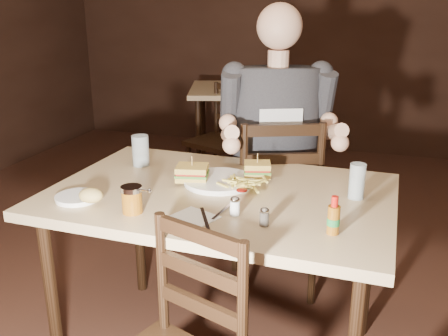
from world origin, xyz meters
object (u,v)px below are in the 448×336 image
(side_plate, at_px, (77,198))
(bg_table, at_px, (237,98))
(dinner_plate, at_px, (219,182))
(hot_sauce, at_px, (334,215))
(bg_chair_far, at_px, (252,114))
(glass_right, at_px, (357,181))
(syrup_dispenser, at_px, (132,200))
(diner, at_px, (278,110))
(glass_left, at_px, (141,151))
(chair_far, at_px, (273,205))
(main_table, at_px, (220,208))
(bg_chair_near, at_px, (217,142))

(side_plate, bearing_deg, bg_table, 93.08)
(dinner_plate, bearing_deg, hot_sauce, -33.55)
(bg_chair_far, height_order, side_plate, bg_chair_far)
(bg_chair_far, height_order, glass_right, glass_right)
(syrup_dispenser, bearing_deg, dinner_plate, 63.40)
(bg_table, distance_m, bg_chair_far, 0.61)
(diner, height_order, syrup_dispenser, diner)
(glass_left, height_order, syrup_dispenser, glass_left)
(chair_far, relative_size, diner, 0.98)
(glass_left, bearing_deg, main_table, -24.10)
(bg_table, height_order, bg_chair_near, bg_chair_near)
(glass_left, distance_m, side_plate, 0.45)
(side_plate, bearing_deg, diner, 53.74)
(diner, xyz_separation_m, hot_sauce, (0.35, -0.81, -0.15))
(chair_far, xyz_separation_m, glass_right, (0.43, -0.52, 0.36))
(bg_table, relative_size, chair_far, 1.04)
(side_plate, bearing_deg, bg_chair_near, 93.88)
(bg_chair_far, height_order, bg_chair_near, bg_chair_near)
(chair_far, xyz_separation_m, syrup_dispenser, (-0.32, -0.90, 0.34))
(dinner_plate, bearing_deg, diner, 73.79)
(diner, relative_size, glass_right, 7.21)
(chair_far, bearing_deg, side_plate, 34.13)
(bg_chair_near, xyz_separation_m, syrup_dispenser, (0.40, -2.14, 0.39))
(glass_right, relative_size, hot_sauce, 1.05)
(dinner_plate, height_order, syrup_dispenser, syrup_dispenser)
(side_plate, bearing_deg, glass_right, 18.57)
(glass_left, bearing_deg, glass_right, -6.62)
(diner, distance_m, dinner_plate, 0.54)
(chair_far, distance_m, side_plate, 1.07)
(chair_far, height_order, side_plate, chair_far)
(bg_table, height_order, diner, diner)
(glass_right, distance_m, syrup_dispenser, 0.84)
(main_table, relative_size, hot_sauce, 10.47)
(bg_table, xyz_separation_m, bg_chair_far, (0.00, 0.55, -0.26))
(glass_right, height_order, syrup_dispenser, glass_right)
(glass_right, bearing_deg, dinner_plate, -179.08)
(bg_chair_near, height_order, glass_left, glass_left)
(chair_far, bearing_deg, bg_chair_far, -94.93)
(glass_left, bearing_deg, diner, 33.33)
(main_table, bearing_deg, bg_chair_near, 108.79)
(glass_left, height_order, hot_sauce, glass_left)
(hot_sauce, bearing_deg, glass_right, 81.34)
(hot_sauce, bearing_deg, chair_far, 113.52)
(chair_far, xyz_separation_m, bg_chair_far, (-0.72, 2.34, -0.06))
(chair_far, height_order, syrup_dispenser, chair_far)
(main_table, distance_m, diner, 0.64)
(dinner_plate, bearing_deg, bg_table, 104.43)
(diner, height_order, side_plate, diner)
(bg_table, xyz_separation_m, chair_far, (0.72, -1.79, -0.20))
(chair_far, bearing_deg, dinner_plate, 55.09)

